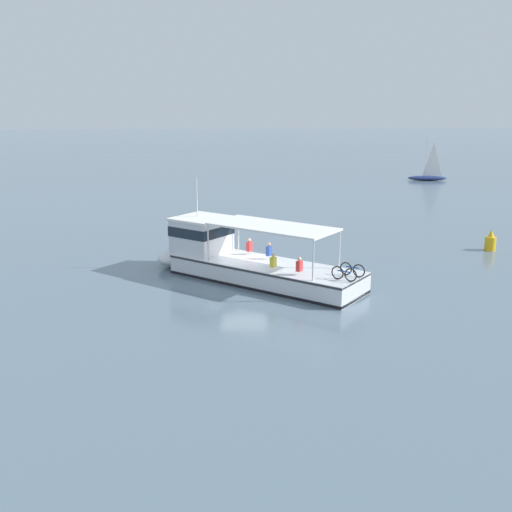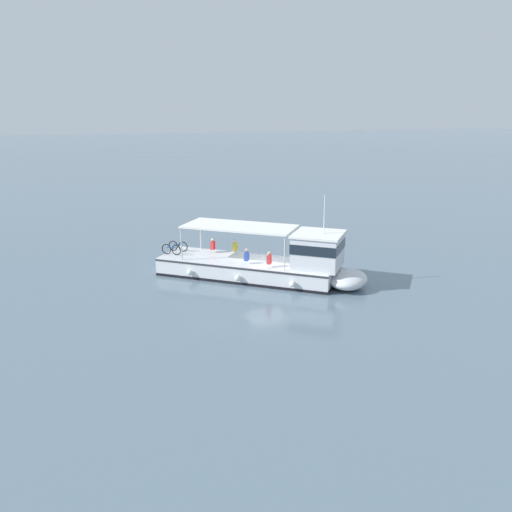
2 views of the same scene
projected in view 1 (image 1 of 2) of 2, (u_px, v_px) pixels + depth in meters
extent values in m
plane|color=slate|center=(244.00, 279.00, 32.37)|extent=(400.00, 400.00, 0.00)
cube|color=silver|center=(265.00, 273.00, 31.62)|extent=(9.16, 10.49, 1.10)
ellipsoid|color=silver|center=(179.00, 256.00, 35.07)|extent=(3.67, 3.54, 1.01)
cube|color=black|center=(265.00, 281.00, 31.73)|extent=(9.19, 10.51, 0.16)
cube|color=#2D2D33|center=(265.00, 264.00, 31.50)|extent=(9.21, 10.52, 0.10)
cube|color=silver|center=(202.00, 235.00, 33.69)|extent=(3.74, 3.72, 1.90)
cube|color=#19232D|center=(202.00, 230.00, 33.61)|extent=(3.82, 3.79, 0.56)
cube|color=white|center=(201.00, 218.00, 33.44)|extent=(3.97, 3.95, 0.12)
cube|color=white|center=(272.00, 226.00, 30.71)|extent=(6.44, 7.10, 0.10)
cylinder|color=silver|center=(208.00, 243.00, 31.71)|extent=(0.08, 0.08, 2.00)
cylinder|color=silver|center=(238.00, 234.00, 33.87)|extent=(0.08, 0.08, 2.00)
cylinder|color=silver|center=(313.00, 261.00, 28.09)|extent=(0.08, 0.08, 2.00)
cylinder|color=silver|center=(340.00, 249.00, 30.24)|extent=(0.08, 0.08, 2.00)
cylinder|color=silver|center=(197.00, 197.00, 33.32)|extent=(0.06, 0.06, 2.20)
sphere|color=white|center=(235.00, 258.00, 34.94)|extent=(0.36, 0.36, 0.36)
sphere|color=white|center=(281.00, 266.00, 33.10)|extent=(0.36, 0.36, 0.36)
sphere|color=white|center=(330.00, 275.00, 31.37)|extent=(0.36, 0.36, 0.36)
torus|color=black|center=(337.00, 273.00, 28.50)|extent=(0.45, 0.56, 0.66)
torus|color=black|center=(351.00, 275.00, 28.11)|extent=(0.45, 0.56, 0.66)
cylinder|color=#1E478C|center=(344.00, 271.00, 28.28)|extent=(0.48, 0.59, 0.06)
torus|color=black|center=(346.00, 269.00, 29.22)|extent=(0.45, 0.56, 0.66)
torus|color=black|center=(359.00, 271.00, 28.83)|extent=(0.45, 0.56, 0.66)
cylinder|color=#1E478C|center=(352.00, 267.00, 28.99)|extent=(0.48, 0.59, 0.06)
cube|color=red|center=(299.00, 266.00, 29.17)|extent=(0.39, 0.37, 0.52)
sphere|color=beige|center=(299.00, 259.00, 29.07)|extent=(0.20, 0.20, 0.20)
cube|color=yellow|center=(273.00, 262.00, 29.90)|extent=(0.39, 0.37, 0.52)
sphere|color=beige|center=(273.00, 255.00, 29.80)|extent=(0.20, 0.20, 0.20)
cube|color=#2D4CA5|center=(269.00, 251.00, 32.15)|extent=(0.39, 0.37, 0.52)
sphere|color=tan|center=(269.00, 244.00, 32.06)|extent=(0.20, 0.20, 0.20)
cube|color=red|center=(249.00, 247.00, 33.14)|extent=(0.39, 0.37, 0.52)
sphere|color=tan|center=(249.00, 240.00, 33.05)|extent=(0.20, 0.20, 0.20)
ellipsoid|color=navy|center=(427.00, 178.00, 73.93)|extent=(1.97, 4.93, 0.60)
cylinder|color=silver|center=(426.00, 156.00, 73.28)|extent=(0.08, 0.08, 4.80)
pyramid|color=white|center=(433.00, 159.00, 73.32)|extent=(0.27, 1.69, 4.08)
cylinder|color=gold|center=(490.00, 244.00, 38.65)|extent=(0.70, 0.70, 0.90)
cone|color=gold|center=(491.00, 233.00, 38.48)|extent=(0.42, 0.42, 0.50)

